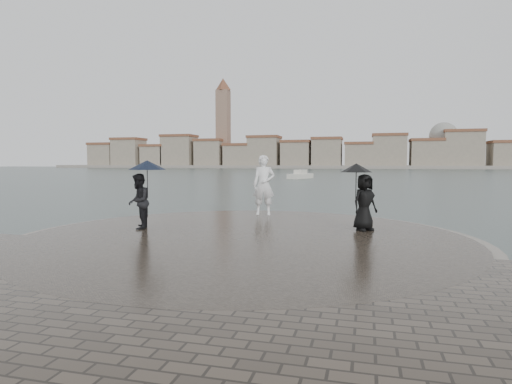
# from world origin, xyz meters

# --- Properties ---
(ground) EXTENTS (400.00, 400.00, 0.00)m
(ground) POSITION_xyz_m (0.00, 0.00, 0.00)
(ground) COLOR #2B3835
(ground) RESTS_ON ground
(kerb_ring) EXTENTS (12.50, 12.50, 0.32)m
(kerb_ring) POSITION_xyz_m (0.00, 3.50, 0.16)
(kerb_ring) COLOR gray
(kerb_ring) RESTS_ON ground
(quay_tip) EXTENTS (11.90, 11.90, 0.36)m
(quay_tip) POSITION_xyz_m (0.00, 3.50, 0.18)
(quay_tip) COLOR #2D261E
(quay_tip) RESTS_ON ground
(statue) EXTENTS (0.91, 0.68, 2.26)m
(statue) POSITION_xyz_m (-0.54, 8.03, 1.49)
(statue) COLOR white
(statue) RESTS_ON quay_tip
(visitor_left) EXTENTS (1.24, 1.15, 2.04)m
(visitor_left) POSITION_xyz_m (-3.26, 3.79, 1.51)
(visitor_left) COLOR black
(visitor_left) RESTS_ON quay_tip
(visitor_right) EXTENTS (1.20, 1.04, 1.95)m
(visitor_right) POSITION_xyz_m (3.09, 5.18, 1.44)
(visitor_right) COLOR black
(visitor_right) RESTS_ON quay_tip
(far_skyline) EXTENTS (260.00, 20.00, 37.00)m
(far_skyline) POSITION_xyz_m (-6.29, 160.71, 5.61)
(far_skyline) COLOR gray
(far_skyline) RESTS_ON ground
(boats) EXTENTS (32.08, 20.95, 1.50)m
(boats) POSITION_xyz_m (7.72, 45.26, 0.38)
(boats) COLOR silver
(boats) RESTS_ON ground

